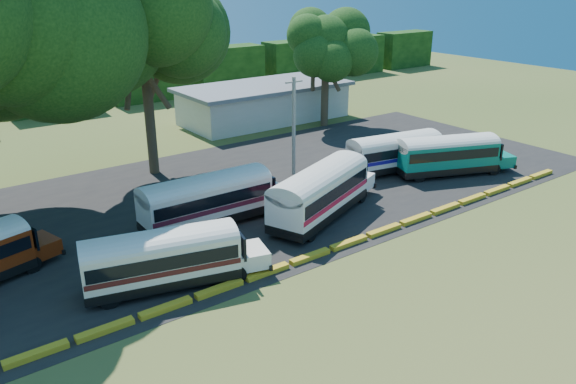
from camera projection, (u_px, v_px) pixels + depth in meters
ground at (300, 274)px, 30.80m from camera, size 160.00×160.00×0.00m
asphalt_strip at (209, 203)px, 40.36m from camera, size 64.00×24.00×0.02m
curb at (289, 264)px, 31.50m from camera, size 53.70×0.45×0.30m
terminal_building at (264, 102)px, 62.53m from camera, size 19.00×9.00×4.00m
treeline_backdrop at (51, 87)px, 65.73m from camera, size 130.00×4.00×6.00m
bus_cream_west at (165, 256)px, 28.91m from camera, size 9.96×4.70×3.18m
bus_cream_east at (209, 197)px, 36.15m from camera, size 10.50×2.78×3.44m
bus_white_red at (321, 189)px, 37.13m from camera, size 11.24×6.64×3.63m
bus_white_blue at (396, 150)px, 46.17m from camera, size 10.03×4.05×3.21m
bus_teal at (449, 153)px, 45.34m from camera, size 10.16×5.95×3.28m
tree_center at (141, 19)px, 42.07m from camera, size 10.86×10.86×16.28m
tree_east at (326, 43)px, 57.87m from camera, size 7.34×7.34×11.55m
utility_pole at (294, 126)px, 44.63m from camera, size 1.60×0.30×7.98m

